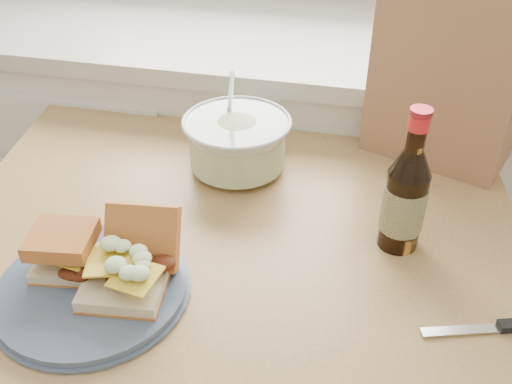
% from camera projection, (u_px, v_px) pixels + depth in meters
% --- Properties ---
extents(cabinet_run, '(2.50, 0.64, 0.94)m').
position_uv_depth(cabinet_run, '(277.00, 179.00, 1.70)').
color(cabinet_run, white).
rests_on(cabinet_run, ground).
extents(dining_table, '(1.10, 1.10, 0.82)m').
position_uv_depth(dining_table, '(232.00, 300.00, 1.00)').
color(dining_table, tan).
rests_on(dining_table, ground).
extents(plate, '(0.28, 0.28, 0.02)m').
position_uv_depth(plate, '(92.00, 289.00, 0.84)').
color(plate, '#45556F').
rests_on(plate, dining_table).
extents(sandwich_left, '(0.10, 0.10, 0.07)m').
position_uv_depth(sandwich_left, '(65.00, 250.00, 0.85)').
color(sandwich_left, beige).
rests_on(sandwich_left, plate).
extents(sandwich_right, '(0.13, 0.17, 0.10)m').
position_uv_depth(sandwich_right, '(130.00, 263.00, 0.83)').
color(sandwich_right, beige).
rests_on(sandwich_right, plate).
extents(coleslaw_bowl, '(0.21, 0.21, 0.21)m').
position_uv_depth(coleslaw_bowl, '(237.00, 145.00, 1.09)').
color(coleslaw_bowl, '#B5C3BE').
rests_on(coleslaw_bowl, dining_table).
extents(beer_bottle, '(0.07, 0.07, 0.25)m').
position_uv_depth(beer_bottle, '(405.00, 198.00, 0.89)').
color(beer_bottle, black).
rests_on(beer_bottle, dining_table).
extents(knife, '(0.18, 0.07, 0.01)m').
position_uv_depth(knife, '(508.00, 326.00, 0.79)').
color(knife, silver).
rests_on(knife, dining_table).
extents(paper_bag, '(0.31, 0.26, 0.35)m').
position_uv_depth(paper_bag, '(452.00, 70.00, 1.08)').
color(paper_bag, '#9F724D').
rests_on(paper_bag, dining_table).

